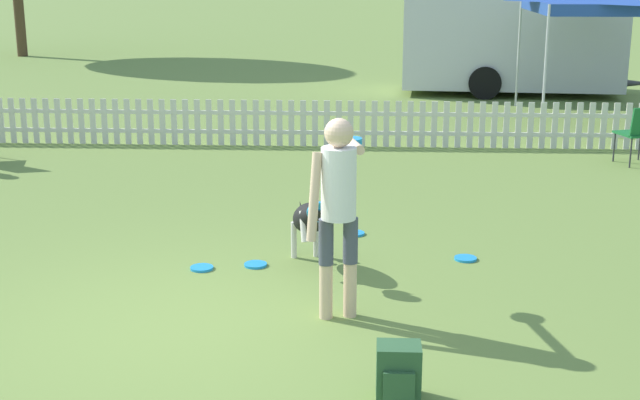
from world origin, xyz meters
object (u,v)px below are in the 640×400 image
Objects in this scene: leaping_dog at (310,219)px; frisbee_near_handler at (354,233)px; backpack_on_grass at (399,372)px; handler_person at (339,195)px; equipment_trailer at (512,27)px; frisbee_far_scatter at (465,258)px; frisbee_midfield at (256,265)px; frisbee_near_dog at (202,268)px.

leaping_dog reaches higher than frisbee_near_handler.
backpack_on_grass is (0.34, -3.65, 0.18)m from frisbee_near_handler.
equipment_trailer is at bearing 61.57° from handler_person.
handler_person is 4.29× the size of backpack_on_grass.
equipment_trailer is (3.35, 12.86, 0.40)m from handler_person.
frisbee_far_scatter is (1.09, -0.77, 0.00)m from frisbee_near_handler.
frisbee_midfield is 0.04× the size of equipment_trailer.
frisbee_near_dog is 3.05m from backpack_on_grass.
frisbee_far_scatter is at bearing 177.17° from leaping_dog.
frisbee_midfield is at bearing -14.49° from leaping_dog.
frisbee_far_scatter is at bearing -96.01° from equipment_trailer.
leaping_dog reaches higher than backpack_on_grass.
leaping_dog is 2.87× the size of backpack_on_grass.
frisbee_near_dog is (-1.42, -1.17, 0.00)m from frisbee_near_handler.
handler_person is at bearing -99.92° from equipment_trailer.
frisbee_near_handler is 1.34m from frisbee_far_scatter.
frisbee_far_scatter is (1.20, 1.47, -1.01)m from handler_person.
equipment_trailer is at bearing 78.51° from backpack_on_grass.
leaping_dog is (-0.30, 1.18, -0.55)m from handler_person.
frisbee_near_handler is 11.20m from equipment_trailer.
frisbee_midfield is (-0.93, -1.05, 0.00)m from frisbee_near_handler.
handler_person is 1.76m from frisbee_midfield.
leaping_dog is 12.28m from equipment_trailer.
frisbee_near_handler is 0.57× the size of backpack_on_grass.
frisbee_near_handler is at bearing -102.30° from equipment_trailer.
backpack_on_grass is at bearing -54.57° from frisbee_near_dog.
leaping_dog is 5.05× the size of frisbee_far_scatter.
frisbee_far_scatter is 0.57× the size of backpack_on_grass.
backpack_on_grass is at bearing -63.98° from frisbee_midfield.
frisbee_midfield is (-0.53, 0.01, -0.47)m from leaping_dog.
frisbee_near_handler is 1.40m from frisbee_midfield.
handler_person reaches higher than backpack_on_grass.
equipment_trailer reaches higher than frisbee_far_scatter.
handler_person reaches higher than frisbee_near_dog.
backpack_on_grass is at bearing -96.82° from equipment_trailer.
frisbee_near_dog is 0.51m from frisbee_midfield.
frisbee_midfield is 2.04m from frisbee_far_scatter.
backpack_on_grass is 14.62m from equipment_trailer.
frisbee_near_handler and frisbee_midfield have the same top height.
frisbee_midfield is at bearing 116.02° from backpack_on_grass.
backpack_on_grass is at bearing -86.40° from handler_person.
backpack_on_grass is (1.76, -2.48, 0.18)m from frisbee_near_dog.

